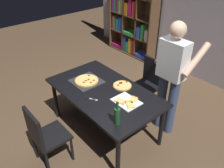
# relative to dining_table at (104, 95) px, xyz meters

# --- Properties ---
(ground_plane) EXTENTS (12.00, 12.00, 0.00)m
(ground_plane) POSITION_rel_dining_table_xyz_m (0.00, 0.00, -0.68)
(ground_plane) COLOR brown
(back_wall) EXTENTS (6.40, 0.10, 2.80)m
(back_wall) POSITION_rel_dining_table_xyz_m (0.00, 2.60, 0.72)
(back_wall) COLOR #BCB7C6
(back_wall) RESTS_ON ground_plane
(dining_table) EXTENTS (1.70, 0.99, 0.75)m
(dining_table) POSITION_rel_dining_table_xyz_m (0.00, 0.00, 0.00)
(dining_table) COLOR black
(dining_table) RESTS_ON ground_plane
(chair_near_camera) EXTENTS (0.42, 0.42, 0.90)m
(chair_near_camera) POSITION_rel_dining_table_xyz_m (-0.00, -0.98, -0.17)
(chair_near_camera) COLOR black
(chair_near_camera) RESTS_ON ground_plane
(chair_far_side) EXTENTS (0.42, 0.42, 0.90)m
(chair_far_side) POSITION_rel_dining_table_xyz_m (0.00, 0.98, -0.17)
(chair_far_side) COLOR black
(chair_far_side) RESTS_ON ground_plane
(bookshelf) EXTENTS (1.40, 0.35, 1.95)m
(bookshelf) POSITION_rel_dining_table_xyz_m (-1.82, 2.37, 0.30)
(bookshelf) COLOR #513823
(bookshelf) RESTS_ON ground_plane
(person_serving_pizza) EXTENTS (0.55, 0.54, 1.75)m
(person_serving_pizza) POSITION_rel_dining_table_xyz_m (0.57, 0.76, 0.32)
(person_serving_pizza) COLOR #38476B
(person_serving_pizza) RESTS_ON ground_plane
(pepperoni_pizza_on_tray) EXTENTS (0.42, 0.42, 0.04)m
(pepperoni_pizza_on_tray) POSITION_rel_dining_table_xyz_m (-0.36, -0.05, 0.09)
(pepperoni_pizza_on_tray) COLOR #2D2D33
(pepperoni_pizza_on_tray) RESTS_ON dining_table
(pizza_slices_on_towel) EXTENTS (0.36, 0.29, 0.03)m
(pizza_slices_on_towel) POSITION_rel_dining_table_xyz_m (0.42, 0.06, 0.08)
(pizza_slices_on_towel) COLOR white
(pizza_slices_on_towel) RESTS_ON dining_table
(wine_bottle) EXTENTS (0.07, 0.07, 0.32)m
(wine_bottle) POSITION_rel_dining_table_xyz_m (0.64, -0.31, 0.19)
(wine_bottle) COLOR #194723
(wine_bottle) RESTS_ON dining_table
(kitchen_scissors) EXTENTS (0.19, 0.14, 0.01)m
(kitchen_scissors) POSITION_rel_dining_table_xyz_m (0.02, -0.28, 0.08)
(kitchen_scissors) COLOR silver
(kitchen_scissors) RESTS_ON dining_table
(second_pizza_plain) EXTENTS (0.27, 0.27, 0.03)m
(second_pizza_plain) POSITION_rel_dining_table_xyz_m (0.08, 0.28, 0.08)
(second_pizza_plain) COLOR tan
(second_pizza_plain) RESTS_ON dining_table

